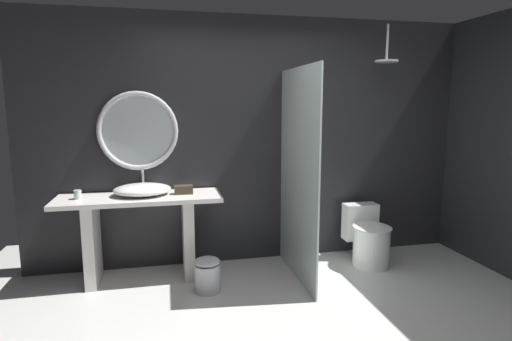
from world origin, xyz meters
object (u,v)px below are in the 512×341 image
object	(u,v)px
tumbler_cup	(78,195)
round_wall_mirror	(138,131)
toilet	(368,238)
rain_shower_head	(386,58)
vessel_sink	(142,189)
waste_bin	(207,274)
tissue_box	(184,190)

from	to	relation	value
tumbler_cup	round_wall_mirror	xyz separation A→B (m)	(0.55, 0.25, 0.56)
tumbler_cup	toilet	size ratio (longest dim) A/B	0.14
tumbler_cup	rain_shower_head	bearing A→B (deg)	-0.32
vessel_sink	rain_shower_head	size ratio (longest dim) A/B	1.45
round_wall_mirror	waste_bin	xyz separation A→B (m)	(0.59, -0.67, -1.27)
tumbler_cup	tissue_box	distance (m)	0.97
rain_shower_head	waste_bin	xyz separation A→B (m)	(-1.92, -0.41, -2.00)
toilet	tissue_box	bearing A→B (deg)	176.08
rain_shower_head	waste_bin	world-z (taller)	rain_shower_head
round_wall_mirror	toilet	xyz separation A→B (m)	(2.35, -0.36, -1.16)
tumbler_cup	rain_shower_head	world-z (taller)	rain_shower_head
waste_bin	tissue_box	bearing A→B (deg)	111.39
tumbler_cup	tissue_box	world-z (taller)	tumbler_cup
tissue_box	toilet	distance (m)	2.02
vessel_sink	round_wall_mirror	size ratio (longest dim) A/B	0.70
round_wall_mirror	rain_shower_head	bearing A→B (deg)	-6.06
tissue_box	round_wall_mirror	xyz separation A→B (m)	(-0.42, 0.23, 0.56)
toilet	rain_shower_head	bearing A→B (deg)	29.28
toilet	waste_bin	size ratio (longest dim) A/B	1.90
vessel_sink	tissue_box	size ratio (longest dim) A/B	3.08
tissue_box	round_wall_mirror	bearing A→B (deg)	151.51
round_wall_mirror	waste_bin	distance (m)	1.56
waste_bin	toilet	bearing A→B (deg)	10.14
vessel_sink	rain_shower_head	world-z (taller)	rain_shower_head
vessel_sink	rain_shower_head	distance (m)	2.80
vessel_sink	tumbler_cup	size ratio (longest dim) A/B	6.39
vessel_sink	toilet	xyz separation A→B (m)	(2.32, -0.16, -0.61)
toilet	round_wall_mirror	bearing A→B (deg)	171.28
tissue_box	vessel_sink	bearing A→B (deg)	176.64
vessel_sink	round_wall_mirror	distance (m)	0.59
tumbler_cup	rain_shower_head	distance (m)	3.33
round_wall_mirror	waste_bin	bearing A→B (deg)	-48.57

